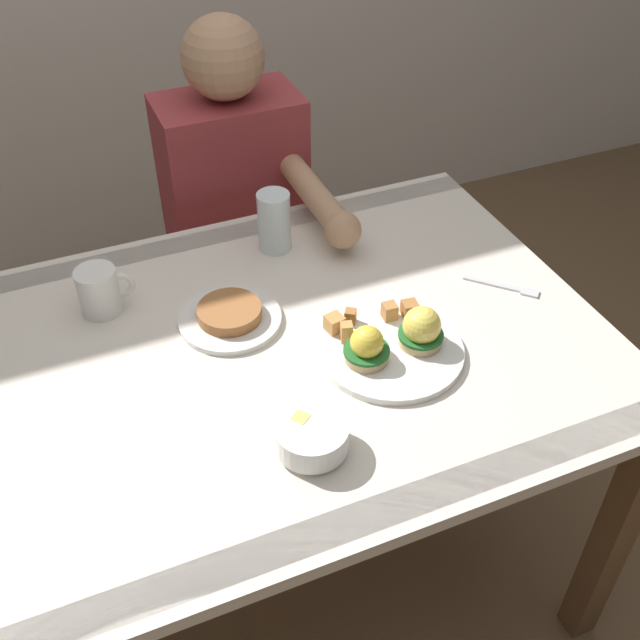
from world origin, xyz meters
name	(u,v)px	position (x,y,z in m)	size (l,w,h in m)	color
ground_plane	(295,563)	(0.00, 0.00, 0.00)	(6.00, 6.00, 0.00)	brown
dining_table	(288,385)	(0.00, 0.00, 0.63)	(1.20, 0.90, 0.74)	silver
eggs_benedict_plate	(393,343)	(0.17, -0.09, 0.77)	(0.27, 0.27, 0.09)	white
fruit_bowl	(312,437)	(-0.05, -0.25, 0.77)	(0.12, 0.12, 0.06)	white
coffee_mug	(100,289)	(-0.29, 0.24, 0.79)	(0.11, 0.08, 0.09)	white
fork	(506,287)	(0.48, -0.01, 0.74)	(0.12, 0.12, 0.00)	silver
water_glass_near	(274,225)	(0.09, 0.31, 0.80)	(0.07, 0.07, 0.13)	silver
side_plate	(230,316)	(-0.08, 0.11, 0.75)	(0.20, 0.20, 0.04)	white
diner_person	(240,214)	(0.10, 0.60, 0.65)	(0.34, 0.54, 1.14)	#33333D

